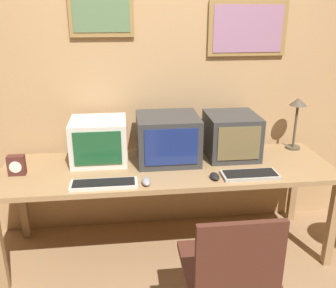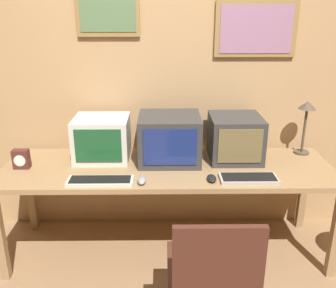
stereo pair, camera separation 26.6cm
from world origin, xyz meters
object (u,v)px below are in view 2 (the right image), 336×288
monitor_center (169,138)px  desk_lamp (306,115)px  keyboard_main (100,181)px  office_chair (212,288)px  keyboard_side (249,178)px  monitor_left (102,138)px  mouse_far_corner (212,178)px  monitor_right (235,138)px  mouse_near_keyboard (142,180)px  desk_clock (21,159)px

monitor_center → desk_lamp: bearing=6.8°
keyboard_main → office_chair: (0.68, -0.61, -0.35)m
keyboard_side → office_chair: office_chair is taller
monitor_left → office_chair: bearing=-55.1°
mouse_far_corner → desk_lamp: 0.96m
monitor_center → monitor_right: (0.49, 0.03, -0.01)m
monitor_left → desk_lamp: size_ratio=0.96×
keyboard_main → mouse_far_corner: 0.74m
monitor_left → keyboard_side: monitor_left is taller
monitor_left → mouse_near_keyboard: (0.32, -0.44, -0.14)m
desk_lamp → keyboard_side: bearing=-137.3°
mouse_near_keyboard → mouse_far_corner: size_ratio=1.01×
mouse_far_corner → desk_clock: size_ratio=0.82×
desk_lamp → monitor_center: bearing=-173.2°
mouse_far_corner → keyboard_side: bearing=1.4°
mouse_near_keyboard → office_chair: 0.81m
keyboard_side → mouse_far_corner: 0.25m
mouse_near_keyboard → keyboard_side: bearing=2.8°
monitor_center → desk_lamp: 1.06m
monitor_right → monitor_left: bearing=179.4°
monitor_right → mouse_near_keyboard: monitor_right is taller
monitor_center → desk_lamp: (1.05, 0.12, 0.14)m
mouse_far_corner → desk_lamp: size_ratio=0.27×
keyboard_side → monitor_right: bearing=94.3°
monitor_left → keyboard_side: (1.03, -0.40, -0.15)m
desk_lamp → monitor_right: bearing=-170.4°
monitor_left → desk_lamp: bearing=3.1°
desk_clock → mouse_far_corner: bearing=-9.5°
monitor_left → monitor_right: size_ratio=1.00×
monitor_center → mouse_near_keyboard: (-0.19, -0.39, -0.15)m
mouse_near_keyboard → desk_lamp: 1.37m
monitor_center → desk_lamp: desk_lamp is taller
desk_clock → office_chair: office_chair is taller
monitor_left → monitor_right: bearing=-0.6°
monitor_left → keyboard_side: bearing=-21.2°
monitor_center → desk_lamp: size_ratio=1.07×
keyboard_side → office_chair: (-0.31, -0.63, -0.35)m
office_chair → keyboard_side: bearing=64.0°
desk_lamp → office_chair: 1.54m
monitor_center → monitor_right: size_ratio=1.12×
mouse_near_keyboard → desk_lamp: bearing=22.8°
monitor_left → keyboard_main: (0.04, -0.43, -0.15)m
monitor_left → office_chair: (0.72, -1.03, -0.50)m
monitor_right → office_chair: size_ratio=0.47×
keyboard_main → mouse_near_keyboard: (0.27, -0.01, 0.01)m
monitor_center → keyboard_side: 0.65m
monitor_right → mouse_far_corner: size_ratio=3.56×
monitor_left → desk_clock: (-0.55, -0.18, -0.09)m
monitor_center → keyboard_main: monitor_center is taller
monitor_center → keyboard_side: size_ratio=1.17×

